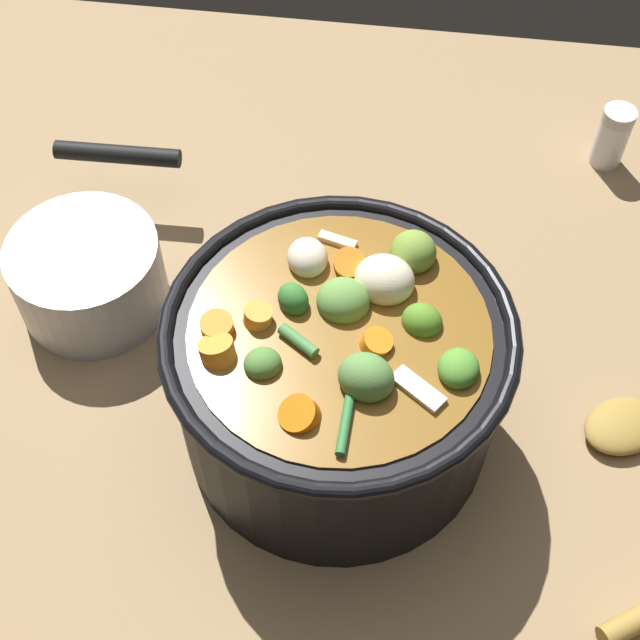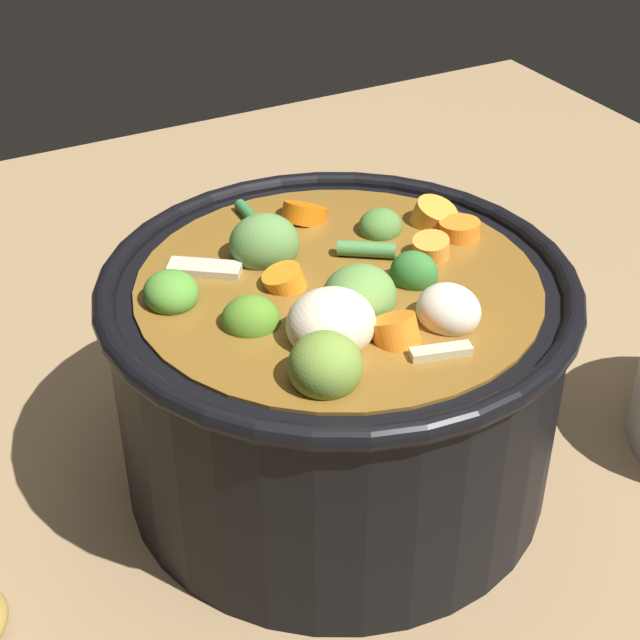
% 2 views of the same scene
% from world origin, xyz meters
% --- Properties ---
extents(ground_plane, '(1.10, 1.10, 0.00)m').
position_xyz_m(ground_plane, '(0.00, 0.00, 0.00)').
color(ground_plane, '#8C704C').
extents(cooking_pot, '(0.27, 0.27, 0.16)m').
position_xyz_m(cooking_pot, '(-0.00, -0.00, 0.08)').
color(cooking_pot, black).
rests_on(cooking_pot, ground_plane).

